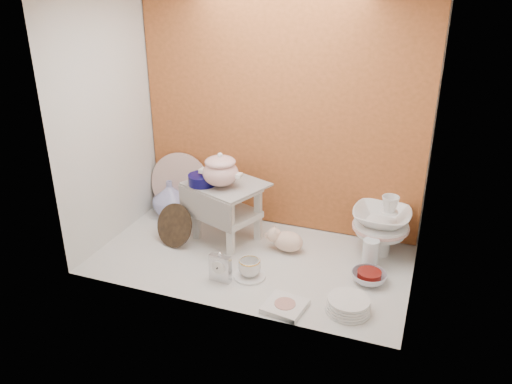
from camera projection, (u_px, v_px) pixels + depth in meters
ground at (252, 258)px, 3.01m from camera, size 1.80×1.80×0.00m
niche_shell at (263, 94)px, 2.78m from camera, size 1.86×1.03×1.53m
step_stool at (227, 211)px, 3.15m from camera, size 0.54×0.50×0.37m
soup_tureen at (220, 170)px, 2.99m from camera, size 0.30×0.30×0.21m
cobalt_bowl at (202, 180)px, 3.05m from camera, size 0.17×0.17×0.06m
floral_platter at (180, 184)px, 3.49m from camera, size 0.43×0.12×0.42m
blue_white_vase at (170, 198)px, 3.48m from camera, size 0.29×0.29×0.25m
lacquer_tray at (174, 225)px, 3.12m from camera, size 0.29×0.19×0.25m
mantel_clock at (220, 267)px, 2.76m from camera, size 0.12×0.05×0.18m
plush_pig at (288, 241)px, 3.05m from camera, size 0.27×0.22×0.14m
teacup_saucer at (250, 276)px, 2.83m from camera, size 0.19×0.19×0.01m
gold_rim_teacup at (250, 267)px, 2.80m from camera, size 0.14×0.14×0.10m
lattice_dish at (285, 306)px, 2.56m from camera, size 0.22×0.22×0.03m
dinner_plate_stack at (348, 305)px, 2.53m from camera, size 0.28×0.28×0.07m
crystal_bowl at (369, 277)px, 2.77m from camera, size 0.20×0.20×0.06m
clear_glass_vase at (370, 254)px, 2.87m from camera, size 0.12×0.12×0.18m
porcelain_tower at (381, 224)px, 2.99m from camera, size 0.44×0.44×0.38m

